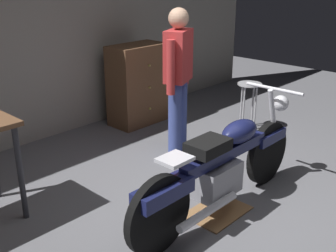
% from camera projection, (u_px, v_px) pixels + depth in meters
% --- Properties ---
extents(ground_plane, '(12.00, 12.00, 0.00)m').
position_uv_depth(ground_plane, '(225.00, 213.00, 3.74)').
color(ground_plane, slate).
extents(back_wall, '(8.00, 0.12, 3.10)m').
position_uv_depth(back_wall, '(41.00, 13.00, 4.99)').
color(back_wall, gray).
rests_on(back_wall, ground_plane).
extents(motorcycle, '(2.19, 0.60, 1.00)m').
position_uv_depth(motorcycle, '(223.00, 166.00, 3.61)').
color(motorcycle, black).
rests_on(motorcycle, ground_plane).
extents(person_standing, '(0.53, 0.35, 1.67)m').
position_uv_depth(person_standing, '(178.00, 77.00, 4.62)').
color(person_standing, '#3F4F97').
rests_on(person_standing, ground_plane).
extents(shop_stool, '(0.32, 0.32, 0.64)m').
position_uv_depth(shop_stool, '(249.00, 94.00, 5.52)').
color(shop_stool, '#B2B2B7').
rests_on(shop_stool, ground_plane).
extents(wooden_dresser, '(0.80, 0.47, 1.10)m').
position_uv_depth(wooden_dresser, '(138.00, 84.00, 5.76)').
color(wooden_dresser, brown).
rests_on(wooden_dresser, ground_plane).
extents(drip_tray, '(0.56, 0.40, 0.01)m').
position_uv_depth(drip_tray, '(217.00, 212.00, 3.74)').
color(drip_tray, olive).
rests_on(drip_tray, ground_plane).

